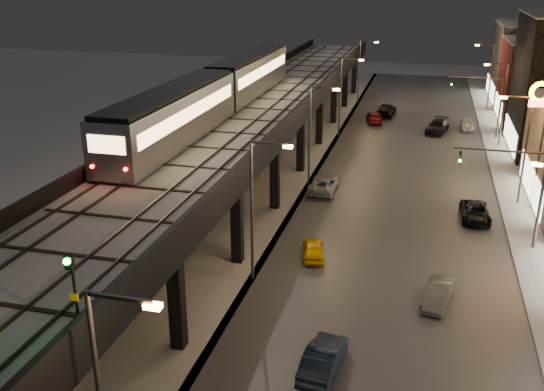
# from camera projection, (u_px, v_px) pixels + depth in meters

# --- Properties ---
(road_surface) EXTENTS (17.00, 120.00, 0.06)m
(road_surface) POSITION_uv_depth(u_px,v_px,m) (404.00, 179.00, 56.15)
(road_surface) COLOR #46474D
(road_surface) RESTS_ON ground
(sidewalk_right) EXTENTS (4.00, 120.00, 0.14)m
(sidewalk_right) POSITION_uv_depth(u_px,v_px,m) (518.00, 187.00, 53.80)
(sidewalk_right) COLOR #9FA1A8
(sidewalk_right) RESTS_ON ground
(under_viaduct_pavement) EXTENTS (11.00, 120.00, 0.06)m
(under_viaduct_pavement) POSITION_uv_depth(u_px,v_px,m) (263.00, 168.00, 59.32)
(under_viaduct_pavement) COLOR #9FA1A8
(under_viaduct_pavement) RESTS_ON ground
(elevated_viaduct) EXTENTS (9.00, 100.00, 6.30)m
(elevated_viaduct) POSITION_uv_depth(u_px,v_px,m) (254.00, 119.00, 54.49)
(elevated_viaduct) COLOR black
(elevated_viaduct) RESTS_ON ground
(viaduct_trackbed) EXTENTS (8.40, 100.00, 0.32)m
(viaduct_trackbed) POSITION_uv_depth(u_px,v_px,m) (254.00, 110.00, 54.34)
(viaduct_trackbed) COLOR #B2B7C1
(viaduct_trackbed) RESTS_ON elevated_viaduct
(viaduct_parapet_streetside) EXTENTS (0.30, 100.00, 1.10)m
(viaduct_parapet_streetside) POSITION_uv_depth(u_px,v_px,m) (302.00, 108.00, 53.18)
(viaduct_parapet_streetside) COLOR black
(viaduct_parapet_streetside) RESTS_ON elevated_viaduct
(viaduct_parapet_far) EXTENTS (0.30, 100.00, 1.10)m
(viaduct_parapet_far) POSITION_uv_depth(u_px,v_px,m) (208.00, 103.00, 55.22)
(viaduct_parapet_far) COLOR black
(viaduct_parapet_far) RESTS_ON elevated_viaduct
(building_f) EXTENTS (12.20, 16.20, 11.16)m
(building_f) POSITION_uv_depth(u_px,v_px,m) (538.00, 63.00, 87.51)
(building_f) COLOR #484848
(building_f) RESTS_ON ground
(streetlight_left_1) EXTENTS (2.57, 0.28, 9.00)m
(streetlight_left_1) POSITION_uv_depth(u_px,v_px,m) (256.00, 201.00, 36.24)
(streetlight_left_1) COLOR #38383A
(streetlight_left_1) RESTS_ON ground
(streetlight_left_2) EXTENTS (2.57, 0.28, 9.00)m
(streetlight_left_2) POSITION_uv_depth(u_px,v_px,m) (313.00, 129.00, 52.56)
(streetlight_left_2) COLOR #38383A
(streetlight_left_2) RESTS_ON ground
(streetlight_right_2) EXTENTS (2.56, 0.28, 9.00)m
(streetlight_right_2) POSITION_uv_depth(u_px,v_px,m) (523.00, 143.00, 48.54)
(streetlight_right_2) COLOR #38383A
(streetlight_right_2) RESTS_ON ground
(streetlight_left_3) EXTENTS (2.57, 0.28, 9.00)m
(streetlight_left_3) POSITION_uv_depth(u_px,v_px,m) (343.00, 91.00, 68.87)
(streetlight_left_3) COLOR #38383A
(streetlight_left_3) RESTS_ON ground
(streetlight_right_3) EXTENTS (2.56, 0.28, 9.00)m
(streetlight_right_3) POSITION_uv_depth(u_px,v_px,m) (502.00, 99.00, 64.85)
(streetlight_right_3) COLOR #38383A
(streetlight_right_3) RESTS_ON ground
(streetlight_left_4) EXTENTS (2.57, 0.28, 9.00)m
(streetlight_left_4) POSITION_uv_depth(u_px,v_px,m) (361.00, 68.00, 85.19)
(streetlight_left_4) COLOR #38383A
(streetlight_left_4) RESTS_ON ground
(streetlight_right_4) EXTENTS (2.56, 0.28, 9.00)m
(streetlight_right_4) POSITION_uv_depth(u_px,v_px,m) (489.00, 73.00, 81.17)
(streetlight_right_4) COLOR #38383A
(streetlight_right_4) RESTS_ON ground
(traffic_light_rig_a) EXTENTS (6.10, 0.34, 7.00)m
(traffic_light_rig_a) POSITION_uv_depth(u_px,v_px,m) (524.00, 187.00, 40.85)
(traffic_light_rig_a) COLOR #38383A
(traffic_light_rig_a) RESTS_ON ground
(traffic_light_rig_b) EXTENTS (6.10, 0.34, 7.00)m
(traffic_light_rig_b) POSITION_uv_depth(u_px,v_px,m) (490.00, 100.00, 68.04)
(traffic_light_rig_b) COLOR #38383A
(traffic_light_rig_b) RESTS_ON ground
(subway_train) EXTENTS (3.17, 38.18, 3.79)m
(subway_train) POSITION_uv_depth(u_px,v_px,m) (217.00, 91.00, 51.82)
(subway_train) COLOR gray
(subway_train) RESTS_ON viaduct_trackbed
(rail_signal) EXTENTS (0.32, 0.41, 2.78)m
(rail_signal) POSITION_uv_depth(u_px,v_px,m) (72.00, 277.00, 20.36)
(rail_signal) COLOR black
(rail_signal) RESTS_ON viaduct_trackbed
(car_taxi) EXTENTS (2.15, 3.79, 1.22)m
(car_taxi) POSITION_uv_depth(u_px,v_px,m) (313.00, 249.00, 40.70)
(car_taxi) COLOR #EBB400
(car_taxi) RESTS_ON ground
(car_near_white) EXTENTS (1.91, 4.48, 1.44)m
(car_near_white) POSITION_uv_depth(u_px,v_px,m) (323.00, 359.00, 29.07)
(car_near_white) COLOR #121D37
(car_near_white) RESTS_ON ground
(car_mid_silver) EXTENTS (2.25, 4.86, 1.35)m
(car_mid_silver) POSITION_uv_depth(u_px,v_px,m) (324.00, 185.00, 52.68)
(car_mid_silver) COLOR #9BA0A9
(car_mid_silver) RESTS_ON ground
(car_mid_dark) EXTENTS (2.56, 5.45, 1.54)m
(car_mid_dark) POSITION_uv_depth(u_px,v_px,m) (386.00, 110.00, 79.92)
(car_mid_dark) COLOR black
(car_mid_dark) RESTS_ON ground
(car_far_white) EXTENTS (2.59, 4.64, 1.49)m
(car_far_white) POSITION_uv_depth(u_px,v_px,m) (374.00, 117.00, 76.30)
(car_far_white) COLOR maroon
(car_far_white) RESTS_ON ground
(car_onc_silver) EXTENTS (2.01, 3.96, 1.25)m
(car_onc_silver) POSITION_uv_depth(u_px,v_px,m) (438.00, 295.00, 35.03)
(car_onc_silver) COLOR #555659
(car_onc_silver) RESTS_ON ground
(car_onc_dark) EXTENTS (2.29, 4.67, 1.28)m
(car_onc_dark) POSITION_uv_depth(u_px,v_px,m) (475.00, 213.00, 46.66)
(car_onc_dark) COLOR black
(car_onc_dark) RESTS_ON ground
(car_onc_white) EXTENTS (3.08, 5.42, 1.48)m
(car_onc_white) POSITION_uv_depth(u_px,v_px,m) (437.00, 127.00, 71.65)
(car_onc_white) COLOR black
(car_onc_white) RESTS_ON ground
(car_onc_red) EXTENTS (1.57, 3.87, 1.32)m
(car_onc_red) POSITION_uv_depth(u_px,v_px,m) (467.00, 124.00, 73.22)
(car_onc_red) COLOR silver
(car_onc_red) RESTS_ON ground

